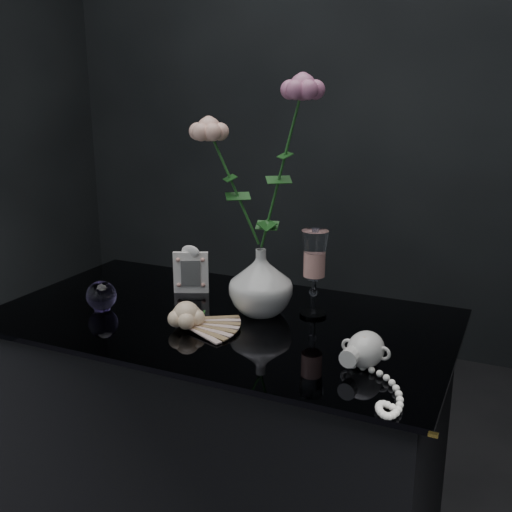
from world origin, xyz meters
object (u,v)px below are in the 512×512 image
at_px(vase, 261,282).
at_px(wine_glass, 314,274).
at_px(loose_rose, 186,315).
at_px(picture_frame, 191,269).
at_px(pearl_jar, 366,348).
at_px(paperweight, 101,296).

xyz_separation_m(vase, wine_glass, (0.12, 0.04, 0.02)).
xyz_separation_m(wine_glass, loose_rose, (-0.23, -0.19, -0.07)).
height_order(picture_frame, pearl_jar, picture_frame).
xyz_separation_m(picture_frame, loose_rose, (0.11, -0.21, -0.03)).
bearing_deg(vase, picture_frame, 164.34).
relative_size(vase, pearl_jar, 0.62).
relative_size(wine_glass, picture_frame, 1.61).
bearing_deg(picture_frame, loose_rose, -86.23).
bearing_deg(wine_glass, picture_frame, 175.89).
relative_size(wine_glass, loose_rose, 1.13).
bearing_deg(pearl_jar, vase, 155.92).
relative_size(wine_glass, paperweight, 2.84).
bearing_deg(wine_glass, loose_rose, -140.52).
bearing_deg(pearl_jar, loose_rose, -176.94).
height_order(wine_glass, pearl_jar, wine_glass).
relative_size(paperweight, loose_rose, 0.40).
height_order(vase, wine_glass, wine_glass).
relative_size(picture_frame, loose_rose, 0.70).
distance_m(picture_frame, pearl_jar, 0.57).
bearing_deg(picture_frame, pearl_jar, -48.26).
relative_size(picture_frame, paperweight, 1.76).
bearing_deg(picture_frame, wine_glass, -28.41).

